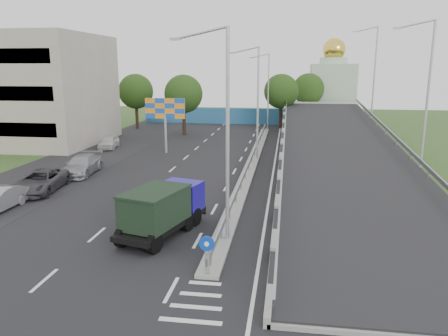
% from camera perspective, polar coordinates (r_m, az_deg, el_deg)
% --- Properties ---
extents(ground, '(160.00, 160.00, 0.00)m').
position_cam_1_polar(ground, '(16.60, -3.64, -17.60)').
color(ground, '#2D4C1E').
rests_on(ground, ground).
extents(road_surface, '(26.00, 90.00, 0.04)m').
position_cam_1_polar(road_surface, '(35.51, -1.71, -0.76)').
color(road_surface, black).
rests_on(road_surface, ground).
extents(parking_strip, '(8.00, 90.00, 0.05)m').
position_cam_1_polar(parking_strip, '(39.85, -20.45, -0.06)').
color(parking_strip, black).
rests_on(parking_strip, ground).
extents(median, '(1.00, 44.00, 0.20)m').
position_cam_1_polar(median, '(38.99, 3.66, 0.62)').
color(median, gray).
rests_on(median, ground).
extents(overpass_ramp, '(10.00, 50.00, 3.50)m').
position_cam_1_polar(overpass_ramp, '(38.80, 14.81, 2.64)').
color(overpass_ramp, gray).
rests_on(overpass_ramp, ground).
extents(median_guardrail, '(0.09, 44.00, 0.71)m').
position_cam_1_polar(median_guardrail, '(38.85, 3.68, 1.55)').
color(median_guardrail, gray).
rests_on(median_guardrail, median).
extents(sign_bollard, '(0.64, 0.23, 1.67)m').
position_cam_1_polar(sign_bollard, '(18.02, -2.23, -11.30)').
color(sign_bollard, black).
rests_on(sign_bollard, median).
extents(lamp_post_near, '(2.74, 0.18, 10.08)m').
position_cam_1_polar(lamp_post_near, '(20.35, -0.06, 5.56)').
color(lamp_post_near, '#B2B5B7').
rests_on(lamp_post_near, median).
extents(lamp_post_mid, '(2.74, 0.18, 10.08)m').
position_cam_1_polar(lamp_post_mid, '(40.15, 4.18, 9.21)').
color(lamp_post_mid, '#B2B5B7').
rests_on(lamp_post_mid, median).
extents(lamp_post_far, '(2.74, 0.18, 10.08)m').
position_cam_1_polar(lamp_post_far, '(60.09, 5.63, 10.43)').
color(lamp_post_far, '#B2B5B7').
rests_on(lamp_post_far, median).
extents(blue_wall, '(30.00, 0.50, 2.40)m').
position_cam_1_polar(blue_wall, '(66.73, 2.25, 6.76)').
color(blue_wall, '#266C8D').
rests_on(blue_wall, ground).
extents(church, '(7.00, 7.00, 13.80)m').
position_cam_1_polar(church, '(74.35, 13.94, 10.22)').
color(church, '#B2CCAD').
rests_on(church, ground).
extents(billboard, '(4.00, 0.24, 5.50)m').
position_cam_1_polar(billboard, '(43.87, -7.70, 7.32)').
color(billboard, '#B2B5B7').
rests_on(billboard, ground).
extents(tree_left_mid, '(4.80, 4.80, 7.60)m').
position_cam_1_polar(tree_left_mid, '(55.61, -5.31, 9.58)').
color(tree_left_mid, black).
rests_on(tree_left_mid, ground).
extents(tree_median_far, '(4.80, 4.80, 7.60)m').
position_cam_1_polar(tree_median_far, '(62.05, 7.48, 9.88)').
color(tree_median_far, black).
rests_on(tree_median_far, ground).
extents(tree_left_far, '(4.80, 4.80, 7.60)m').
position_cam_1_polar(tree_left_far, '(62.69, -11.45, 9.77)').
color(tree_left_far, black).
rests_on(tree_left_far, ground).
extents(tree_ramp_far, '(4.80, 4.80, 7.60)m').
position_cam_1_polar(tree_ramp_far, '(69.10, 10.96, 10.07)').
color(tree_ramp_far, black).
rests_on(tree_ramp_far, ground).
extents(dump_truck, '(3.61, 6.16, 2.56)m').
position_cam_1_polar(dump_truck, '(22.67, -7.96, -5.18)').
color(dump_truck, black).
rests_on(dump_truck, ground).
extents(parked_car_c, '(3.12, 5.64, 1.49)m').
position_cam_1_polar(parked_car_c, '(32.80, -22.88, -1.61)').
color(parked_car_c, '#3A383E').
rests_on(parked_car_c, ground).
extents(parked_car_d, '(2.60, 5.45, 1.53)m').
position_cam_1_polar(parked_car_d, '(36.98, -18.09, 0.37)').
color(parked_car_d, gray).
rests_on(parked_car_d, ground).
extents(parked_car_e, '(2.35, 4.36, 1.41)m').
position_cam_1_polar(parked_car_e, '(48.11, -14.82, 3.31)').
color(parked_car_e, silver).
rests_on(parked_car_e, ground).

